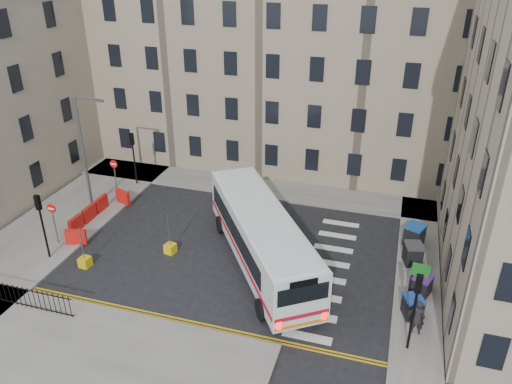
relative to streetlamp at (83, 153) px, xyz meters
The scene contains 23 objects.
ground 13.85m from the streetlamp, ahead, with size 120.00×120.00×0.00m, color black.
pavement_north 10.52m from the streetlamp, 43.32° to the left, with size 36.00×3.20×0.15m, color slate.
pavement_east 22.50m from the streetlamp, ahead, with size 2.40×26.00×0.15m, color slate.
pavement_west 4.49m from the streetlamp, 135.00° to the right, with size 6.00×22.00×0.15m, color slate.
pavement_sw 14.08m from the streetlamp, 63.43° to the right, with size 20.00×6.00×0.15m, color slate.
terrace_north 15.38m from the streetlamp, 66.04° to the left, with size 38.30×10.80×17.20m.
traffic_light_east 22.91m from the streetlamp, 19.15° to the right, with size 0.28×0.22×4.10m.
traffic_light_nw 4.84m from the streetlamp, 77.47° to the left, with size 0.28×0.22×4.10m.
traffic_light_sw 6.26m from the streetlamp, 80.54° to the right, with size 0.28×0.22×4.10m.
streetlamp is the anchor object (origin of this frame).
no_entry_north 3.41m from the streetlamp, 78.69° to the left, with size 0.60×0.08×3.00m.
no_entry_south 5.06m from the streetlamp, 83.66° to the right, with size 0.60×0.08×3.00m.
roadworks_barriers 4.15m from the streetlamp, 52.28° to the right, with size 1.66×6.26×1.00m.
iron_railings 10.95m from the streetlamp, 80.26° to the right, with size 7.80×0.04×1.20m.
bus 13.72m from the streetlamp, 12.41° to the right, with size 9.39×11.99×3.42m.
wheelie_bin_a 22.61m from the streetlamp, 13.33° to the right, with size 1.18×1.26×1.12m.
wheelie_bin_b 22.67m from the streetlamp, ahead, with size 1.19×1.27×1.12m.
wheelie_bin_c 22.46m from the streetlamp, ahead, with size 1.05×1.18×1.20m.
wheelie_bin_d 21.91m from the streetlamp, ahead, with size 1.23×1.33×1.24m.
wheelie_bin_e 22.02m from the streetlamp, ahead, with size 1.42×1.50×1.31m.
pedestrian 23.05m from the streetlamp, 16.17° to the right, with size 0.68×0.45×1.87m, color black.
bollard_yellow 8.06m from the streetlamp, 60.10° to the right, with size 0.60×0.60×0.60m, color gold.
bollard_chevron 9.22m from the streetlamp, 23.57° to the right, with size 0.60×0.60×0.60m, color gold.
Camera 1 is at (6.94, -24.09, 16.96)m, focal length 35.00 mm.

